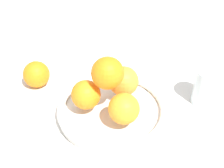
# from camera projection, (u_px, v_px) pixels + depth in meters

# --- Properties ---
(ground_plane) EXTENTS (4.00, 4.00, 0.00)m
(ground_plane) POSITION_uv_depth(u_px,v_px,m) (112.00, 114.00, 0.85)
(ground_plane) COLOR silver
(fruit_bowl) EXTENTS (0.30, 0.30, 0.03)m
(fruit_bowl) POSITION_uv_depth(u_px,v_px,m) (112.00, 110.00, 0.84)
(fruit_bowl) COLOR silver
(fruit_bowl) RESTS_ON ground_plane
(orange_pile) EXTENTS (0.18, 0.18, 0.15)m
(orange_pile) POSITION_uv_depth(u_px,v_px,m) (111.00, 87.00, 0.79)
(orange_pile) COLOR orange
(orange_pile) RESTS_ON fruit_bowl
(stray_orange) EXTENTS (0.08, 0.08, 0.08)m
(stray_orange) POSITION_uv_depth(u_px,v_px,m) (36.00, 74.00, 0.93)
(stray_orange) COLOR orange
(stray_orange) RESTS_ON ground_plane
(drinking_glass) EXTENTS (0.07, 0.07, 0.11)m
(drinking_glass) POSITION_uv_depth(u_px,v_px,m) (207.00, 87.00, 0.86)
(drinking_glass) COLOR silver
(drinking_glass) RESTS_ON ground_plane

